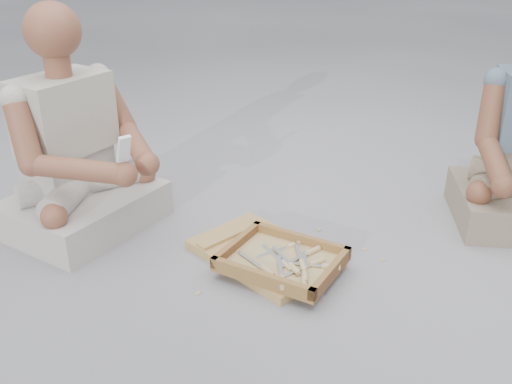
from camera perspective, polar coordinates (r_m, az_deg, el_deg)
The scene contains 29 objects.
ground at distance 2.31m, azimuth -0.10°, elevation -7.65°, with size 60.00×60.00×0.00m, color #9B9BA0.
carved_panel at distance 2.37m, azimuth 0.77°, elevation -6.19°, with size 0.57×0.38×0.04m, color olive.
tool_tray at distance 2.26m, azimuth 2.60°, elevation -6.88°, with size 0.46×0.38×0.06m.
chisel_0 at distance 2.13m, azimuth 2.59°, elevation -8.69°, with size 0.14×0.19×0.02m.
chisel_1 at distance 2.23m, azimuth 5.71°, elevation -7.18°, with size 0.09×0.21×0.02m.
chisel_2 at distance 2.19m, azimuth 0.82°, elevation -7.73°, with size 0.21×0.09×0.02m.
chisel_3 at distance 2.22m, azimuth 6.96°, elevation -7.39°, with size 0.21×0.11×0.02m.
chisel_4 at distance 2.20m, azimuth 3.60°, elevation -7.42°, with size 0.20×0.13×0.02m.
chisel_5 at distance 2.17m, azimuth 4.91°, elevation -8.14°, with size 0.13×0.20×0.02m.
chisel_6 at distance 2.23m, azimuth 2.82°, elevation -7.15°, with size 0.21×0.11×0.02m.
chisel_7 at distance 2.29m, azimuth 5.35°, elevation -6.06°, with size 0.07×0.22×0.02m.
chisel_8 at distance 2.13m, azimuth 4.80°, elevation -8.82°, with size 0.13×0.20×0.02m.
chisel_9 at distance 2.35m, azimuth 3.46°, elevation -5.40°, with size 0.10×0.21×0.02m.
chisel_10 at distance 2.22m, azimuth 4.64°, elevation -7.09°, with size 0.15×0.18×0.02m.
wood_chip_0 at distance 2.47m, azimuth -2.95°, elevation -5.36°, with size 0.02×0.01×0.00m, color tan.
wood_chip_1 at distance 2.48m, azimuth 2.46°, elevation -5.13°, with size 0.02×0.01×0.00m, color tan.
wood_chip_2 at distance 2.48m, azimuth 10.73°, elevation -5.64°, with size 0.02×0.01×0.00m, color tan.
wood_chip_3 at distance 2.40m, azimuth 2.33°, elevation -6.23°, with size 0.02×0.01×0.00m, color tan.
wood_chip_4 at distance 2.28m, azimuth 5.26°, elevation -8.25°, with size 0.02×0.01×0.00m, color tan.
wood_chip_5 at distance 2.42m, azimuth 12.59°, elevation -6.63°, with size 0.02×0.01×0.00m, color tan.
wood_chip_6 at distance 2.46m, azimuth 1.77°, elevation -5.36°, with size 0.02×0.01×0.00m, color tan.
wood_chip_7 at distance 2.18m, azimuth -5.83°, elevation -10.04°, with size 0.02×0.01×0.00m, color tan.
wood_chip_8 at distance 2.58m, azimuth 1.64°, elevation -3.90°, with size 0.02×0.01×0.00m, color tan.
wood_chip_9 at distance 2.53m, azimuth -0.10°, elevation -4.42°, with size 0.02×0.01×0.00m, color tan.
wood_chip_10 at distance 2.60m, azimuth 6.33°, elevation -3.80°, with size 0.02×0.01×0.00m, color tan.
wood_chip_11 at distance 2.53m, azimuth 5.98°, elevation -4.66°, with size 0.02×0.01×0.00m, color tan.
wood_chip_12 at distance 2.42m, azimuth 5.10°, elevation -6.05°, with size 0.02×0.01×0.00m, color tan.
craftsman at distance 2.61m, azimuth -17.46°, elevation 3.35°, with size 0.66×0.64×0.98m.
mobile_phone at distance 2.26m, azimuth -13.08°, elevation 4.22°, with size 0.07×0.06×0.12m.
Camera 1 is at (1.09, -1.61, 1.26)m, focal length 40.00 mm.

